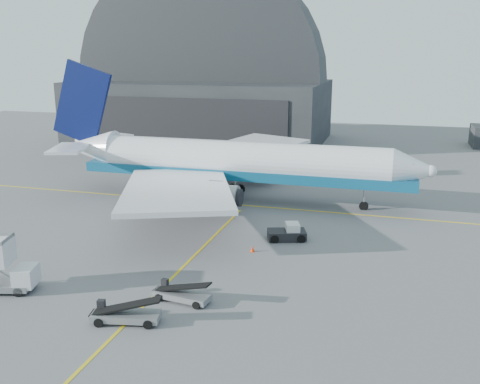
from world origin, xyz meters
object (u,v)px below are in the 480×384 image
(pushback_tug, at_px, (288,233))
(belt_loader_b, at_px, (181,294))
(airliner, at_px, (228,162))
(belt_loader_a, at_px, (125,314))

(pushback_tug, height_order, belt_loader_b, belt_loader_b)
(pushback_tug, bearing_deg, belt_loader_b, -126.36)
(airliner, height_order, pushback_tug, airliner)
(airliner, distance_m, belt_loader_b, 28.57)
(pushback_tug, bearing_deg, airliner, 110.40)
(airliner, distance_m, pushback_tug, 16.53)
(airliner, bearing_deg, belt_loader_a, -85.23)
(belt_loader_a, bearing_deg, airliner, 82.84)
(airliner, relative_size, pushback_tug, 11.75)
(airliner, xyz_separation_m, belt_loader_b, (5.09, -27.79, -4.23))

